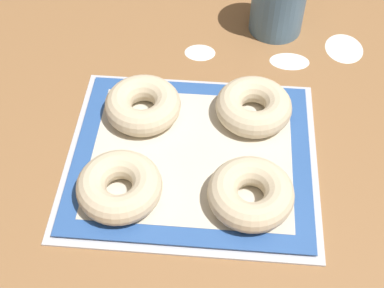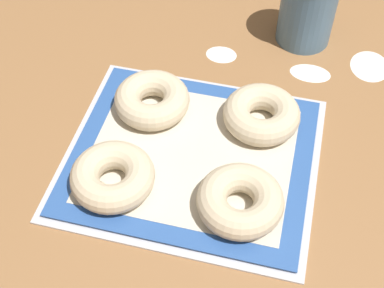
% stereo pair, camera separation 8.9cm
% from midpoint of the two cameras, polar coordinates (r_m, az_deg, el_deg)
% --- Properties ---
extents(ground_plane, '(2.80, 2.80, 0.00)m').
position_cam_midpoint_polar(ground_plane, '(0.89, -1.69, -1.78)').
color(ground_plane, olive).
extents(baking_tray, '(0.42, 0.36, 0.01)m').
position_cam_midpoint_polar(baking_tray, '(0.89, -2.86, -1.43)').
color(baking_tray, silver).
rests_on(baking_tray, ground_plane).
extents(baking_mat, '(0.39, 0.34, 0.00)m').
position_cam_midpoint_polar(baking_mat, '(0.89, -2.88, -1.21)').
color(baking_mat, '#2D569E').
rests_on(baking_mat, baking_tray).
extents(bagel_front_left, '(0.13, 0.13, 0.05)m').
position_cam_midpoint_polar(bagel_front_left, '(0.83, -10.84, -4.68)').
color(bagel_front_left, beige).
rests_on(bagel_front_left, baking_mat).
extents(bagel_front_right, '(0.13, 0.13, 0.05)m').
position_cam_midpoint_polar(bagel_front_right, '(0.81, 3.15, -5.50)').
color(bagel_front_right, beige).
rests_on(bagel_front_right, baking_mat).
extents(bagel_back_left, '(0.13, 0.13, 0.05)m').
position_cam_midpoint_polar(bagel_back_left, '(0.93, -8.01, 3.98)').
color(bagel_back_left, beige).
rests_on(bagel_back_left, baking_mat).
extents(bagel_back_right, '(0.13, 0.13, 0.05)m').
position_cam_midpoint_polar(bagel_back_right, '(0.92, 3.85, 3.85)').
color(bagel_back_right, beige).
rests_on(bagel_back_right, baking_mat).
extents(flour_patch_near, '(0.08, 0.05, 0.00)m').
position_cam_midpoint_polar(flour_patch_near, '(1.07, 8.00, 8.64)').
color(flour_patch_near, white).
rests_on(flour_patch_near, ground_plane).
extents(flour_patch_far, '(0.06, 0.05, 0.00)m').
position_cam_midpoint_polar(flour_patch_far, '(1.08, -1.55, 9.64)').
color(flour_patch_far, white).
rests_on(flour_patch_far, ground_plane).
extents(flour_patch_side, '(0.08, 0.09, 0.00)m').
position_cam_midpoint_polar(flour_patch_side, '(1.12, 13.72, 9.80)').
color(flour_patch_side, white).
rests_on(flour_patch_side, ground_plane).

